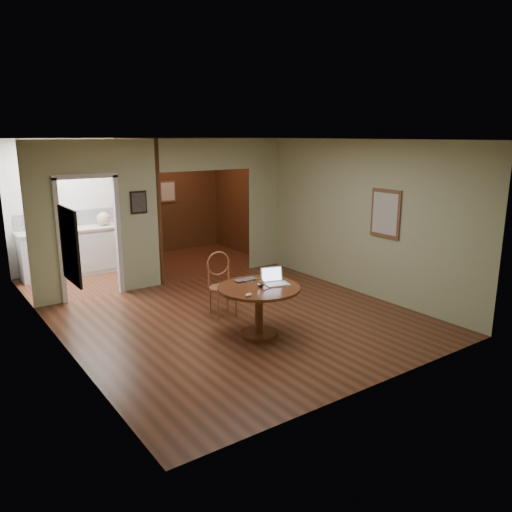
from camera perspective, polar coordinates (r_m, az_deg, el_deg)
floor at (r=7.67m, az=-1.26°, el=-7.47°), size 5.00×5.00×0.00m
room_shell at (r=9.81m, az=-13.85°, el=4.62°), size 5.20×7.50×5.00m
dining_table at (r=6.98m, az=0.34°, el=-4.99°), size 1.15×1.15×0.72m
chair at (r=7.81m, az=-4.02°, el=-2.78°), size 0.47×0.47×1.00m
open_laptop at (r=7.05m, az=2.12°, el=-2.68°), size 0.37×0.36×0.23m
closed_laptop at (r=7.16m, az=-1.02°, el=-2.84°), size 0.35×0.24×0.03m
mouse at (r=6.50m, az=-0.89°, el=-4.47°), size 0.12×0.09×0.04m
wine_glass at (r=6.88m, az=0.58°, el=-3.16°), size 0.10×0.10×0.11m
pen at (r=6.80m, az=1.27°, el=-3.82°), size 0.14×0.05×0.01m
kitchen_cabinet at (r=10.72m, az=-20.16°, el=0.49°), size 2.06×0.60×0.94m
grocery_bag at (r=10.79m, az=-17.02°, el=4.09°), size 0.28×0.24×0.28m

